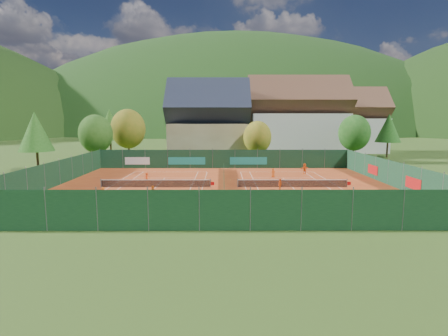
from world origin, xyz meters
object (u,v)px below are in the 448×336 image
hotel_block_b (349,124)px  player_left_far (147,177)px  player_left_near (104,195)px  hotel_block_a (297,121)px  ball_hopper (380,211)px  player_right_far_b (305,169)px  player_right_near (280,184)px  chalet (209,125)px  player_left_mid (153,193)px  player_right_far_a (273,173)px

hotel_block_b → player_left_far: (-39.81, -40.42, -6.02)m
player_left_near → hotel_block_b: bearing=16.3°
hotel_block_a → ball_hopper: (-3.47, -48.85, -6.83)m
hotel_block_b → player_right_far_b: bearing=-118.1°
player_left_far → player_right_near: player_right_near is taller
chalet → hotel_block_a: size_ratio=0.75×
hotel_block_a → player_left_mid: 48.75m
hotel_block_b → player_right_far_b: size_ratio=11.00×
player_left_mid → player_right_far_b: size_ratio=0.92×
player_left_near → player_right_far_b: (23.15, 17.50, 0.01)m
player_left_mid → player_right_far_b: player_right_far_b is taller
hotel_block_a → ball_hopper: hotel_block_a is taller
ball_hopper → player_left_far: player_left_far is taller
hotel_block_b → player_left_near: (-41.46, -51.73, -5.84)m
ball_hopper → player_left_near: size_ratio=0.52×
hotel_block_a → player_right_near: (-9.73, -37.84, -6.70)m
player_left_near → player_left_far: player_left_near is taller
ball_hopper → player_right_far_b: (-0.84, 22.62, 0.23)m
hotel_block_a → chalet: bearing=-162.5°
hotel_block_a → player_left_near: bearing=-122.1°
chalet → player_right_far_a: chalet is taller
player_left_near → player_right_far_a: bearing=3.9°
hotel_block_b → ball_hopper: bearing=-107.1°
ball_hopper → player_right_near: 12.67m
hotel_block_a → player_left_near: (-27.46, -43.73, -6.61)m
player_right_far_b → ball_hopper: bearing=63.2°
player_left_mid → hotel_block_b: bearing=52.6°
player_right_near → hotel_block_a: bearing=16.5°
hotel_block_a → ball_hopper: 49.45m
player_left_near → player_left_mid: player_left_near is taller
hotel_block_b → player_right_far_b: hotel_block_b is taller
hotel_block_a → hotel_block_b: size_ratio=1.25×
player_left_far → player_right_near: bearing=152.6°
ball_hopper → player_left_mid: 20.55m
player_left_far → player_right_far_b: bearing=-172.7°
player_left_far → player_right_near: 16.96m
hotel_block_b → player_left_far: size_ratio=14.34×
player_right_far_b → player_right_near: bearing=36.0°
chalet → player_right_far_a: (9.73, -23.09, -5.99)m
hotel_block_a → player_right_near: bearing=-104.4°
player_right_near → chalet: bearing=47.1°
player_right_near → player_right_far_b: bearing=5.9°
hotel_block_b → player_right_near: bearing=-117.4°
hotel_block_a → player_left_far: 41.99m
player_left_near → player_right_near: bearing=-16.6°
player_right_far_a → player_right_far_b: player_right_far_b is taller
chalet → ball_hopper: bearing=-70.1°
player_left_far → player_right_far_a: 16.87m
ball_hopper → player_right_near: size_ratio=0.59×
chalet → hotel_block_b: bearing=23.0°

